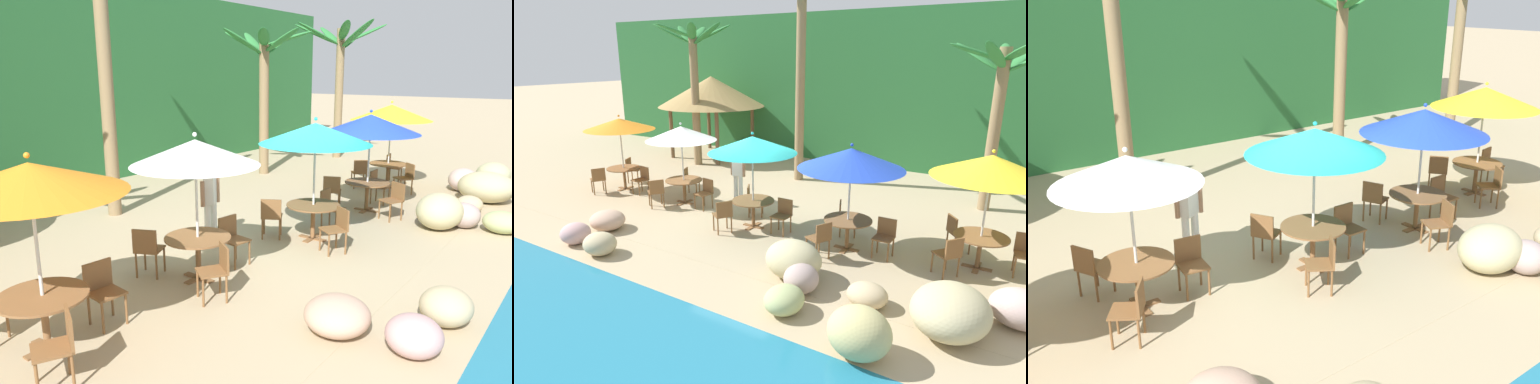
% 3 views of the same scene
% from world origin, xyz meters
% --- Properties ---
extents(ground_plane, '(120.00, 120.00, 0.00)m').
position_xyz_m(ground_plane, '(0.00, 0.00, 0.00)').
color(ground_plane, tan).
extents(terrace_deck, '(18.00, 5.20, 0.01)m').
position_xyz_m(terrace_deck, '(0.00, 0.00, 0.00)').
color(terrace_deck, tan).
rests_on(terrace_deck, ground).
extents(foliage_backdrop, '(28.00, 2.40, 6.00)m').
position_xyz_m(foliage_backdrop, '(0.00, 9.00, 3.00)').
color(foliage_backdrop, '#286633').
rests_on(foliage_backdrop, ground).
extents(rock_seawall, '(11.60, 2.99, 0.81)m').
position_xyz_m(rock_seawall, '(3.89, -2.57, 0.35)').
color(rock_seawall, tan).
rests_on(rock_seawall, ground).
extents(umbrella_orange, '(2.26, 2.26, 2.50)m').
position_xyz_m(umbrella_orange, '(-5.29, 0.31, 2.19)').
color(umbrella_orange, silver).
rests_on(umbrella_orange, ground).
extents(dining_table_orange, '(1.10, 1.10, 0.74)m').
position_xyz_m(dining_table_orange, '(-5.29, 0.31, 0.61)').
color(dining_table_orange, brown).
rests_on(dining_table_orange, ground).
extents(chair_orange_seaward, '(0.46, 0.47, 0.87)m').
position_xyz_m(chair_orange_seaward, '(-4.44, 0.31, 0.51)').
color(chair_orange_seaward, brown).
rests_on(chair_orange_seaward, ground).
extents(chair_orange_inland, '(0.57, 0.57, 0.87)m').
position_xyz_m(chair_orange_inland, '(-5.75, 1.04, 0.51)').
color(chair_orange_inland, brown).
rests_on(chair_orange_inland, ground).
extents(chair_orange_left, '(0.57, 0.57, 0.87)m').
position_xyz_m(chair_orange_left, '(-5.59, -0.49, 0.51)').
color(chair_orange_left, brown).
rests_on(chair_orange_left, ground).
extents(umbrella_white, '(2.08, 2.08, 2.46)m').
position_xyz_m(umbrella_white, '(-2.58, 0.28, 2.14)').
color(umbrella_white, silver).
rests_on(umbrella_white, ground).
extents(dining_table_white, '(1.10, 1.10, 0.74)m').
position_xyz_m(dining_table_white, '(-2.58, 0.28, 0.61)').
color(dining_table_white, brown).
rests_on(dining_table_white, ground).
extents(chair_white_seaward, '(0.47, 0.48, 0.87)m').
position_xyz_m(chair_white_seaward, '(-1.73, 0.25, 0.51)').
color(chair_white_seaward, brown).
rests_on(chair_white_seaward, ground).
extents(chair_white_inland, '(0.57, 0.56, 0.87)m').
position_xyz_m(chair_white_inland, '(-3.03, 1.00, 0.51)').
color(chair_white_inland, brown).
rests_on(chair_white_inland, ground).
extents(chair_white_left, '(0.59, 0.59, 0.87)m').
position_xyz_m(chair_white_left, '(-2.97, -0.48, 0.51)').
color(chair_white_left, brown).
rests_on(chair_white_left, ground).
extents(umbrella_teal, '(2.25, 2.25, 2.52)m').
position_xyz_m(umbrella_teal, '(0.31, -0.24, 2.19)').
color(umbrella_teal, silver).
rests_on(umbrella_teal, ground).
extents(dining_table_teal, '(1.10, 1.10, 0.74)m').
position_xyz_m(dining_table_teal, '(0.31, -0.24, 0.61)').
color(dining_table_teal, brown).
rests_on(dining_table_teal, ground).
extents(chair_teal_seaward, '(0.43, 0.44, 0.87)m').
position_xyz_m(chair_teal_seaward, '(1.16, -0.17, 0.51)').
color(chair_teal_seaward, brown).
rests_on(chair_teal_seaward, ground).
extents(chair_teal_inland, '(0.58, 0.58, 0.87)m').
position_xyz_m(chair_teal_inland, '(-0.19, 0.45, 0.51)').
color(chair_teal_inland, brown).
rests_on(chair_teal_inland, ground).
extents(chair_teal_left, '(0.59, 0.59, 0.87)m').
position_xyz_m(chair_teal_left, '(-0.09, -1.00, 0.51)').
color(chair_teal_left, brown).
rests_on(chair_teal_left, ground).
extents(umbrella_blue, '(2.37, 2.37, 2.50)m').
position_xyz_m(umbrella_blue, '(2.93, -0.26, 2.16)').
color(umbrella_blue, silver).
rests_on(umbrella_blue, ground).
extents(dining_table_blue, '(1.10, 1.10, 0.74)m').
position_xyz_m(dining_table_blue, '(2.93, -0.26, 0.61)').
color(dining_table_blue, brown).
rests_on(dining_table_blue, ground).
extents(chair_blue_seaward, '(0.42, 0.43, 0.87)m').
position_xyz_m(chair_blue_seaward, '(3.78, -0.16, 0.51)').
color(chair_blue_seaward, brown).
rests_on(chair_blue_seaward, ground).
extents(chair_blue_inland, '(0.55, 0.55, 0.87)m').
position_xyz_m(chair_blue_inland, '(2.53, 0.50, 0.51)').
color(chair_blue_inland, brown).
rests_on(chair_blue_inland, ground).
extents(chair_blue_left, '(0.57, 0.56, 0.87)m').
position_xyz_m(chair_blue_left, '(2.64, -1.06, 0.51)').
color(chair_blue_left, brown).
rests_on(chair_blue_left, ground).
extents(umbrella_yellow, '(2.33, 2.33, 2.57)m').
position_xyz_m(umbrella_yellow, '(5.66, 0.30, 2.23)').
color(umbrella_yellow, silver).
rests_on(umbrella_yellow, ground).
extents(dining_table_yellow, '(1.10, 1.10, 0.74)m').
position_xyz_m(dining_table_yellow, '(5.66, 0.30, 0.61)').
color(dining_table_yellow, brown).
rests_on(dining_table_yellow, ground).
extents(chair_yellow_seaward, '(0.47, 0.48, 0.87)m').
position_xyz_m(chair_yellow_seaward, '(6.49, 0.50, 0.51)').
color(chair_yellow_seaward, brown).
rests_on(chair_yellow_seaward, ground).
extents(chair_yellow_inland, '(0.59, 0.59, 0.87)m').
position_xyz_m(chair_yellow_inland, '(5.07, 0.92, 0.51)').
color(chair_yellow_inland, brown).
rests_on(chair_yellow_inland, ground).
extents(chair_yellow_left, '(0.60, 0.59, 0.87)m').
position_xyz_m(chair_yellow_left, '(5.20, -0.42, 0.51)').
color(chair_yellow_left, brown).
rests_on(chair_yellow_left, ground).
extents(palm_tree_nearest, '(2.88, 2.97, 5.51)m').
position_xyz_m(palm_tree_nearest, '(-5.61, 4.37, 3.80)').
color(palm_tree_nearest, olive).
rests_on(palm_tree_nearest, ground).
extents(palm_tree_second, '(3.41, 3.49, 7.18)m').
position_xyz_m(palm_tree_second, '(-0.99, 4.54, 4.66)').
color(palm_tree_second, olive).
rests_on(palm_tree_second, ground).
extents(palm_tree_third, '(2.95, 3.05, 4.72)m').
position_xyz_m(palm_tree_third, '(5.21, 4.50, 3.31)').
color(palm_tree_third, olive).
rests_on(palm_tree_third, ground).
extents(palapa_hut, '(4.59, 4.59, 3.47)m').
position_xyz_m(palapa_hut, '(-6.12, 6.00, 2.82)').
color(palapa_hut, brown).
rests_on(palapa_hut, ground).
extents(waiter_in_white, '(0.52, 0.34, 1.70)m').
position_xyz_m(waiter_in_white, '(-1.23, 1.19, 0.99)').
color(waiter_in_white, white).
rests_on(waiter_in_white, ground).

